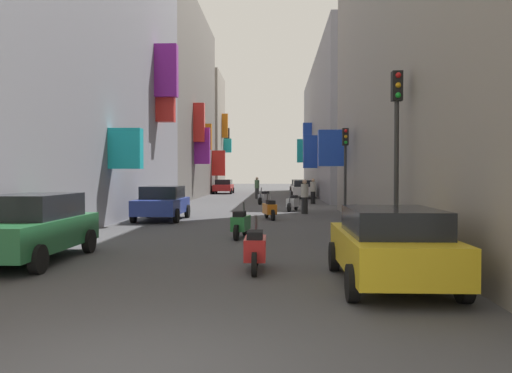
{
  "coord_description": "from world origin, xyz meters",
  "views": [
    {
      "loc": [
        1.59,
        -4.92,
        2.02
      ],
      "look_at": [
        0.33,
        25.95,
        1.26
      ],
      "focal_mm": 35.9,
      "sensor_mm": 36.0,
      "label": 1
    }
  ],
  "objects": [
    {
      "name": "ground_plane",
      "position": [
        0.0,
        30.0,
        0.0
      ],
      "size": [
        140.0,
        140.0,
        0.0
      ],
      "primitive_type": "plane",
      "color": "#424244"
    },
    {
      "name": "building_left_mid_a",
      "position": [
        -7.99,
        17.78,
        8.3
      ],
      "size": [
        7.27,
        22.03,
        16.61
      ],
      "color": "gray",
      "rests_on": "ground"
    },
    {
      "name": "building_left_mid_b",
      "position": [
        -7.99,
        39.03,
        8.18
      ],
      "size": [
        7.34,
        20.48,
        16.38
      ],
      "color": "slate",
      "rests_on": "ground"
    },
    {
      "name": "building_left_far",
      "position": [
        -7.99,
        55.84,
        6.91
      ],
      "size": [
        6.96,
        8.33,
        13.81
      ],
      "color": "gray",
      "rests_on": "ground"
    },
    {
      "name": "building_right_far",
      "position": [
        7.99,
        43.91,
        6.21
      ],
      "size": [
        7.19,
        32.18,
        12.42
      ],
      "color": "gray",
      "rests_on": "ground"
    },
    {
      "name": "parked_car_green",
      "position": [
        -4.04,
        6.59,
        0.8
      ],
      "size": [
        1.83,
        4.23,
        1.55
      ],
      "color": "#236638",
      "rests_on": "ground"
    },
    {
      "name": "parked_car_silver",
      "position": [
        3.99,
        51.51,
        0.74
      ],
      "size": [
        1.88,
        4.37,
        1.4
      ],
      "color": "#B7B7BC",
      "rests_on": "ground"
    },
    {
      "name": "parked_car_white",
      "position": [
        3.73,
        37.93,
        0.78
      ],
      "size": [
        1.88,
        4.24,
        1.49
      ],
      "color": "white",
      "rests_on": "ground"
    },
    {
      "name": "parked_car_yellow",
      "position": [
        3.65,
        4.39,
        0.75
      ],
      "size": [
        1.91,
        3.95,
        1.41
      ],
      "color": "gold",
      "rests_on": "ground"
    },
    {
      "name": "parked_car_blue",
      "position": [
        -3.43,
        17.25,
        0.77
      ],
      "size": [
        1.96,
        3.93,
        1.48
      ],
      "color": "navy",
      "rests_on": "ground"
    },
    {
      "name": "parked_car_red",
      "position": [
        -3.92,
        47.65,
        0.76
      ],
      "size": [
        1.97,
        4.12,
        1.44
      ],
      "color": "#B21E1E",
      "rests_on": "ground"
    },
    {
      "name": "scooter_white",
      "position": [
        2.46,
        22.92,
        0.46
      ],
      "size": [
        0.75,
        1.81,
        1.13
      ],
      "color": "silver",
      "rests_on": "ground"
    },
    {
      "name": "scooter_red",
      "position": [
        1.14,
        5.71,
        0.46
      ],
      "size": [
        0.45,
        1.78,
        1.13
      ],
      "color": "red",
      "rests_on": "ground"
    },
    {
      "name": "scooter_blue",
      "position": [
        3.9,
        9.75,
        0.46
      ],
      "size": [
        0.52,
        1.78,
        1.13
      ],
      "color": "#2D4CAD",
      "rests_on": "ground"
    },
    {
      "name": "scooter_green",
      "position": [
        0.45,
        11.14,
        0.46
      ],
      "size": [
        0.58,
        1.81,
        1.13
      ],
      "color": "#287F3D",
      "rests_on": "ground"
    },
    {
      "name": "scooter_silver",
      "position": [
        0.75,
        29.19,
        0.46
      ],
      "size": [
        0.82,
        1.83,
        1.13
      ],
      "color": "#ADADB2",
      "rests_on": "ground"
    },
    {
      "name": "scooter_orange",
      "position": [
        1.27,
        17.76,
        0.46
      ],
      "size": [
        0.67,
        1.79,
        1.13
      ],
      "color": "orange",
      "rests_on": "ground"
    },
    {
      "name": "pedestrian_crossing",
      "position": [
        -0.04,
        36.82,
        0.88
      ],
      "size": [
        0.43,
        0.43,
        1.76
      ],
      "color": "#303030",
      "rests_on": "ground"
    },
    {
      "name": "pedestrian_near_left",
      "position": [
        3.0,
        21.05,
        0.87
      ],
      "size": [
        0.42,
        0.42,
        1.74
      ],
      "color": "black",
      "rests_on": "ground"
    },
    {
      "name": "pedestrian_near_right",
      "position": [
        4.03,
        29.72,
        0.85
      ],
      "size": [
        0.54,
        0.54,
        1.71
      ],
      "color": "black",
      "rests_on": "ground"
    },
    {
      "name": "traffic_light_near_corner",
      "position": [
        4.58,
        17.58,
        2.75
      ],
      "size": [
        0.26,
        0.34,
        4.02
      ],
      "color": "#2D2D2D",
      "rests_on": "ground"
    },
    {
      "name": "traffic_light_far_corner",
      "position": [
        4.64,
        8.24,
        3.13
      ],
      "size": [
        0.26,
        0.34,
        4.63
      ],
      "color": "#2D2D2D",
      "rests_on": "ground"
    }
  ]
}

